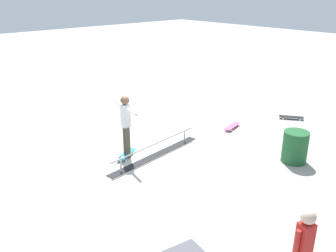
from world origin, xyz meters
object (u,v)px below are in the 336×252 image
at_px(loose_skateboard_pink, 232,126).
at_px(skater_main, 126,122).
at_px(skateboard_main, 126,154).
at_px(bystander_red_shirt, 303,251).
at_px(trash_bin, 295,147).
at_px(loose_skateboard_black, 291,117).
at_px(grind_rail, 156,150).

bearing_deg(loose_skateboard_pink, skater_main, -23.22).
bearing_deg(skateboard_main, bystander_red_shirt, 52.02).
bearing_deg(trash_bin, skater_main, -46.03).
bearing_deg(bystander_red_shirt, loose_skateboard_black, 46.65).
height_order(grind_rail, skateboard_main, grind_rail).
distance_m(loose_skateboard_pink, trash_bin, 2.65).
bearing_deg(skater_main, skateboard_main, -49.34).
height_order(bystander_red_shirt, loose_skateboard_pink, bystander_red_shirt).
relative_size(skateboard_main, loose_skateboard_black, 1.04).
relative_size(bystander_red_shirt, loose_skateboard_pink, 1.84).
distance_m(skater_main, trash_bin, 4.41).
distance_m(loose_skateboard_black, trash_bin, 3.36).
distance_m(grind_rail, skater_main, 1.11).
bearing_deg(grind_rail, skater_main, -45.76).
relative_size(grind_rail, bystander_red_shirt, 2.12).
distance_m(grind_rail, loose_skateboard_black, 5.39).
bearing_deg(loose_skateboard_black, trash_bin, -93.83).
distance_m(skateboard_main, trash_bin, 4.39).
relative_size(grind_rail, loose_skateboard_pink, 3.92).
relative_size(skater_main, loose_skateboard_black, 2.19).
bearing_deg(skater_main, loose_skateboard_pink, 92.75).
bearing_deg(skateboard_main, loose_skateboard_black, 138.49).
bearing_deg(bystander_red_shirt, skateboard_main, 96.25).
bearing_deg(grind_rail, bystander_red_shirt, 66.52).
height_order(skater_main, loose_skateboard_pink, skater_main).
height_order(loose_skateboard_pink, loose_skateboard_black, same).
bearing_deg(skater_main, bystander_red_shirt, 1.92).
bearing_deg(trash_bin, bystander_red_shirt, 30.39).
bearing_deg(loose_skateboard_black, skateboard_main, -138.23).
xyz_separation_m(grind_rail, skater_main, (0.59, -0.48, 0.81)).
height_order(skateboard_main, bystander_red_shirt, bystander_red_shirt).
relative_size(skater_main, bystander_red_shirt, 1.11).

